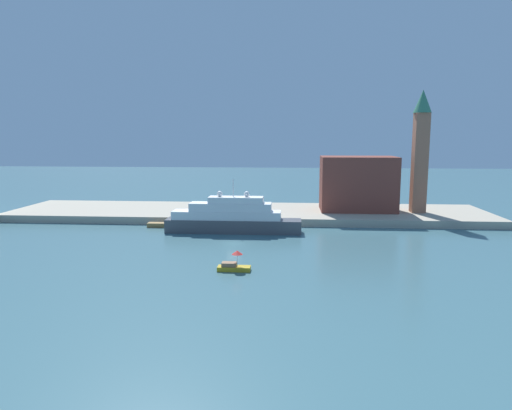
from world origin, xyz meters
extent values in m
plane|color=#3D6670|center=(0.00, 0.00, 0.00)|extent=(400.00, 400.00, 0.00)
cube|color=#ADA38E|center=(0.00, 27.89, 0.82)|extent=(110.00, 23.79, 1.65)
cube|color=#4C4C51|center=(-1.22, 9.65, 1.31)|extent=(26.55, 4.42, 2.62)
cube|color=white|center=(-2.55, 9.65, 3.43)|extent=(21.24, 4.07, 1.63)
cube|color=white|center=(-1.76, 9.65, 5.05)|extent=(15.93, 3.71, 1.61)
cube|color=white|center=(-0.69, 9.65, 6.46)|extent=(10.62, 3.36, 1.21)
cylinder|color=silver|center=(-1.22, 9.65, 8.80)|extent=(0.16, 0.16, 3.46)
sphere|color=white|center=(1.43, 9.65, 7.61)|extent=(1.10, 1.10, 1.10)
sphere|color=white|center=(-3.88, 9.65, 7.61)|extent=(1.10, 1.10, 1.10)
cube|color=#B7991E|center=(2.10, -16.33, 0.32)|extent=(4.63, 1.65, 0.64)
cube|color=#8C6647|center=(1.40, -16.33, 0.92)|extent=(2.04, 1.32, 0.56)
cylinder|color=#B2B2B2|center=(2.56, -16.33, 1.51)|extent=(0.06, 0.06, 1.74)
cone|color=red|center=(2.56, -16.33, 2.65)|extent=(1.53, 1.53, 0.54)
cube|color=olive|center=(-16.88, 13.66, 0.45)|extent=(5.63, 1.75, 0.91)
cube|color=brown|center=(25.43, 28.65, 7.90)|extent=(17.01, 10.32, 12.50)
cube|color=#9E664C|center=(38.75, 27.09, 12.75)|extent=(3.05, 3.05, 22.22)
cone|color=#387A5B|center=(38.75, 27.09, 26.36)|extent=(3.97, 3.97, 4.99)
cube|color=#1E4C99|center=(-10.14, 22.34, 2.09)|extent=(4.31, 1.76, 0.90)
cube|color=#262D33|center=(-10.36, 22.34, 2.81)|extent=(2.59, 1.58, 0.54)
cylinder|color=maroon|center=(-6.62, 20.30, 2.44)|extent=(0.36, 0.36, 1.60)
sphere|color=tan|center=(-6.62, 20.30, 3.36)|extent=(0.24, 0.24, 0.24)
cylinder|color=black|center=(-0.50, 17.03, 2.00)|extent=(0.43, 0.43, 0.72)
camera|label=1|loc=(9.85, -78.12, 18.67)|focal=32.10mm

